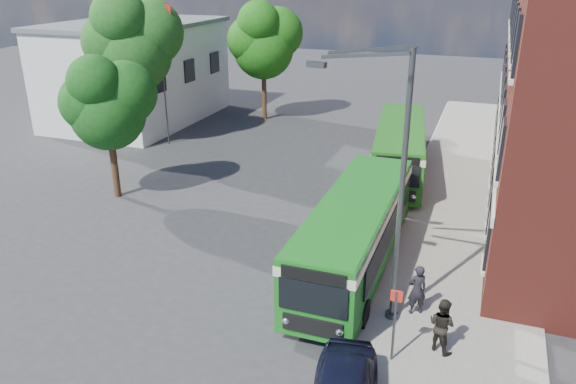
% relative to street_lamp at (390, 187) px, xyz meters
% --- Properties ---
extents(ground, '(120.00, 120.00, 0.00)m').
position_rel_street_lamp_xyz_m(ground, '(-4.84, 2.00, -4.79)').
color(ground, '#2C2C2F').
rests_on(ground, ground).
extents(pavement, '(6.00, 48.00, 0.15)m').
position_rel_street_lamp_xyz_m(pavement, '(2.16, 10.00, -4.72)').
color(pavement, gray).
rests_on(pavement, ground).
extents(kerb_line, '(0.12, 48.00, 0.01)m').
position_rel_street_lamp_xyz_m(kerb_line, '(-0.89, 10.00, -4.79)').
color(kerb_line, beige).
rests_on(kerb_line, ground).
extents(white_building, '(9.40, 13.40, 7.30)m').
position_rel_street_lamp_xyz_m(white_building, '(-22.84, 20.00, -1.13)').
color(white_building, silver).
rests_on(white_building, ground).
extents(flagpole, '(0.95, 0.10, 9.00)m').
position_rel_street_lamp_xyz_m(flagpole, '(-17.29, 15.00, 0.15)').
color(flagpole, '#3B3E40').
rests_on(flagpole, ground).
extents(street_lamp, '(2.96, 2.38, 9.00)m').
position_rel_street_lamp_xyz_m(street_lamp, '(0.00, 0.00, 0.00)').
color(street_lamp, '#3B3E40').
rests_on(street_lamp, ground).
extents(bus_stop_sign, '(0.35, 0.08, 2.52)m').
position_rel_street_lamp_xyz_m(bus_stop_sign, '(0.76, -2.20, -3.28)').
color(bus_stop_sign, '#3B3E40').
rests_on(bus_stop_sign, ground).
extents(bus_front, '(2.64, 10.80, 3.02)m').
position_rel_street_lamp_xyz_m(bus_front, '(-1.64, 2.78, -2.96)').
color(bus_front, '#17661A').
rests_on(bus_front, ground).
extents(bus_rear, '(3.97, 10.77, 3.02)m').
position_rel_street_lamp_xyz_m(bus_rear, '(-1.84, 13.94, -2.96)').
color(bus_rear, '#1E6416').
rests_on(bus_rear, ground).
extents(pedestrian_a, '(0.78, 0.70, 1.79)m').
position_rel_street_lamp_xyz_m(pedestrian_a, '(1.07, 0.50, -3.74)').
color(pedestrian_a, black).
rests_on(pedestrian_a, pavement).
extents(pedestrian_b, '(1.08, 1.00, 1.78)m').
position_rel_street_lamp_xyz_m(pedestrian_b, '(2.05, -1.24, -3.75)').
color(pedestrian_b, black).
rests_on(pedestrian_b, pavement).
extents(tree_left, '(4.34, 4.12, 7.32)m').
position_rel_street_lamp_xyz_m(tree_left, '(-14.92, 6.05, 0.17)').
color(tree_left, '#3D2816').
rests_on(tree_left, ground).
extents(tree_mid, '(5.85, 5.56, 9.88)m').
position_rel_street_lamp_xyz_m(tree_mid, '(-19.06, 14.39, 1.92)').
color(tree_mid, '#3D2816').
rests_on(tree_mid, ground).
extents(tree_right, '(5.26, 5.00, 8.88)m').
position_rel_street_lamp_xyz_m(tree_right, '(-13.73, 23.25, 1.23)').
color(tree_right, '#3D2816').
rests_on(tree_right, ground).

